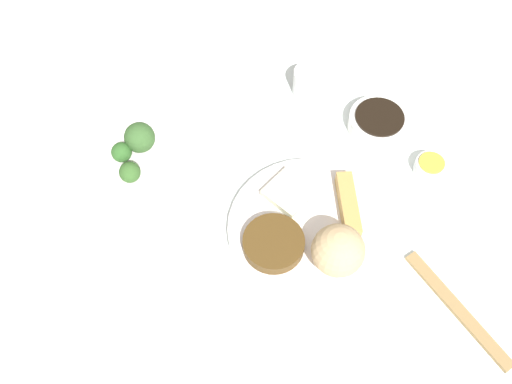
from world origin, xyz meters
name	(u,v)px	position (x,y,z in m)	size (l,w,h in m)	color
tabletop	(298,215)	(0.00, 0.00, 0.01)	(2.20, 2.20, 0.02)	white
main_plate	(311,229)	(0.03, 0.03, 0.03)	(0.28, 0.28, 0.02)	white
rice_scoop	(338,250)	(0.08, 0.09, 0.08)	(0.08, 0.08, 0.08)	tan
spring_roll	(348,205)	(-0.03, 0.08, 0.05)	(0.12, 0.03, 0.03)	tan
crab_rangoon_wonton	(289,193)	(-0.02, -0.02, 0.04)	(0.07, 0.07, 0.01)	beige
stir_fry_heap	(274,243)	(0.08, -0.02, 0.05)	(0.10, 0.10, 0.02)	#4F3716
broccoli_plate	(145,155)	(-0.01, -0.29, 0.03)	(0.23, 0.23, 0.01)	white
broccoli_floret_0	(130,172)	(0.04, -0.29, 0.05)	(0.04, 0.04, 0.04)	#356028
broccoli_floret_1	(140,137)	(-0.02, -0.30, 0.06)	(0.05, 0.05, 0.05)	#375F2C
broccoli_floret_2	(122,152)	(0.01, -0.32, 0.05)	(0.04, 0.04, 0.04)	#306127
soy_sauce_bowl	(378,123)	(-0.22, 0.08, 0.04)	(0.11, 0.11, 0.03)	white
soy_sauce_bowl_liquid	(380,117)	(-0.22, 0.08, 0.05)	(0.09, 0.09, 0.00)	black
sauce_ramekin_hot_mustard	(430,167)	(-0.16, 0.19, 0.03)	(0.05, 0.05, 0.02)	white
sauce_ramekin_hot_mustard_liquid	(432,163)	(-0.16, 0.19, 0.05)	(0.04, 0.04, 0.00)	gold
teacup	(310,82)	(-0.26, -0.06, 0.05)	(0.06, 0.06, 0.06)	white
chopsticks_pair	(458,309)	(0.08, 0.29, 0.02)	(0.22, 0.02, 0.01)	#9D7C4C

